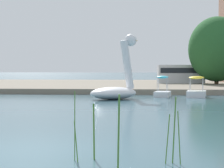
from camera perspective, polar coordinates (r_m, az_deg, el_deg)
name	(u,v)px	position (r m, az deg, el deg)	size (l,w,h in m)	color
ground_plane	(27,149)	(9.91, -11.92, -9.02)	(497.39, 497.39, 0.00)	#385966
shore_bank_far	(121,85)	(44.10, 1.35, -0.13)	(155.02, 27.80, 0.42)	slate
swan_boat	(117,85)	(25.74, 0.70, -0.08)	(3.75, 3.51, 4.19)	white
pedal_boat_cyan	(163,91)	(28.23, 7.16, -1.00)	(1.28, 1.87, 1.47)	white
pedal_boat_yellow	(196,91)	(28.44, 11.85, -0.99)	(1.58, 2.29, 1.43)	white
tree_willow_overhanging	(217,49)	(42.44, 14.59, 4.79)	(6.22, 6.74, 6.85)	#4C3823
parked_van	(181,73)	(43.81, 9.67, 1.49)	(5.03, 2.18, 1.96)	silver
reed_clump_foreground	(123,133)	(8.11, 1.58, -6.90)	(2.19, 1.05, 1.45)	#4C7F33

